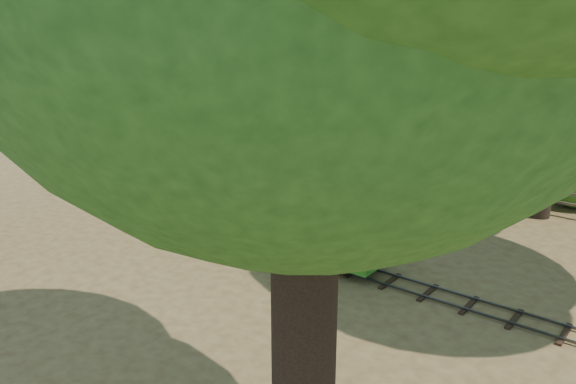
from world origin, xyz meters
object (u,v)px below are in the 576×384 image
Objects in this scene: carriage_front at (214,206)px; fence at (397,171)px; locomotive at (145,162)px; carriage_rear at (322,234)px.

carriage_front is 8.31m from fence.
fence is (5.41, 7.93, -1.05)m from locomotive.
carriage_front is (3.36, -0.12, -0.83)m from locomotive.
carriage_front is 0.20× the size of fence.
carriage_rear is 0.20× the size of fence.
carriage_rear is (7.36, -0.08, -0.82)m from locomotive.
locomotive reaches higher than fence.
fence is (2.05, 8.05, -0.22)m from carriage_front.
locomotive reaches higher than carriage_front.
locomotive is 0.81× the size of carriage_front.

